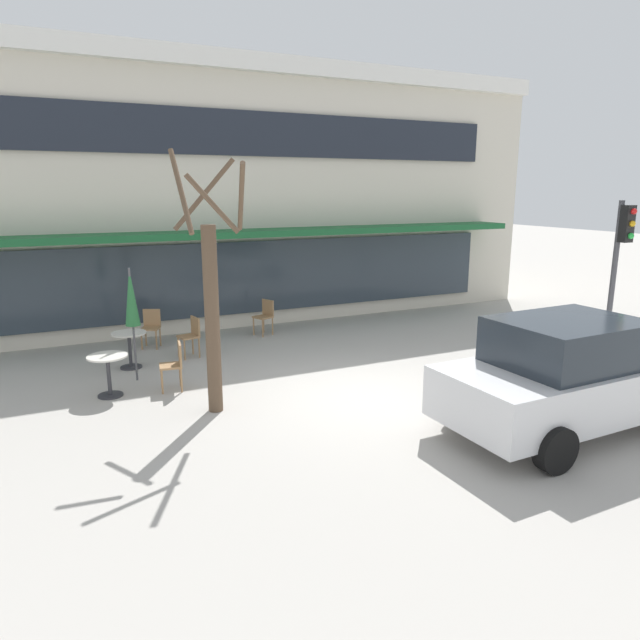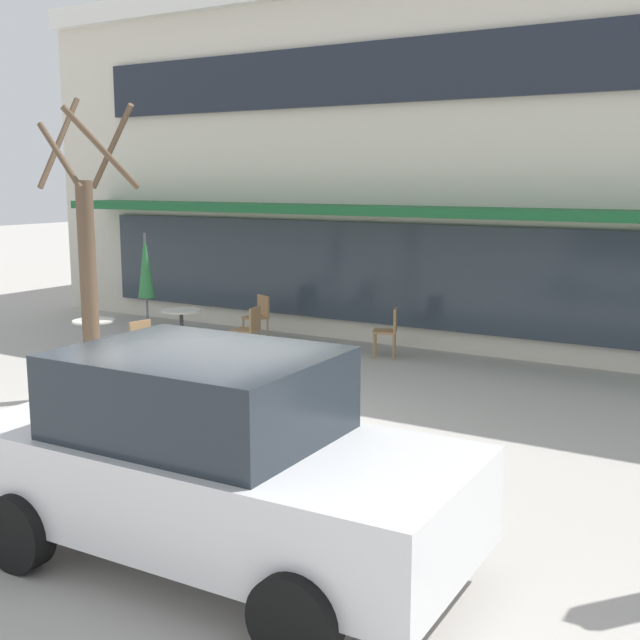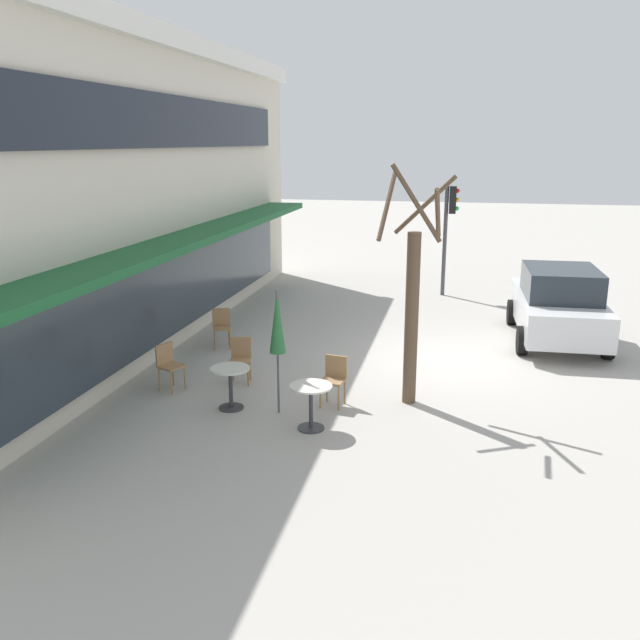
{
  "view_description": "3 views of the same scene",
  "coord_description": "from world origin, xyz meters",
  "px_view_note": "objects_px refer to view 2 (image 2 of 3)",
  "views": [
    {
      "loc": [
        -4.76,
        -8.42,
        3.64
      ],
      "look_at": [
        0.32,
        2.29,
        0.91
      ],
      "focal_mm": 32.0,
      "sensor_mm": 36.0,
      "label": 1
    },
    {
      "loc": [
        6.16,
        -7.43,
        3.11
      ],
      "look_at": [
        -0.33,
        3.24,
        0.9
      ],
      "focal_mm": 45.0,
      "sensor_mm": 36.0,
      "label": 2
    },
    {
      "loc": [
        -14.08,
        -0.35,
        4.59
      ],
      "look_at": [
        -0.18,
        2.62,
        0.83
      ],
      "focal_mm": 38.0,
      "sensor_mm": 36.0,
      "label": 3
    }
  ],
  "objects_px": {
    "cafe_table_near_wall": "(94,334)",
    "patio_umbrella_green_folded": "(146,267)",
    "parked_sedan": "(211,459)",
    "street_tree": "(88,268)",
    "cafe_chair_2": "(389,328)",
    "cafe_table_streetside": "(182,323)",
    "cafe_chair_0": "(259,314)",
    "cafe_chair_1": "(250,327)",
    "cafe_chair_3": "(137,342)"
  },
  "relations": [
    {
      "from": "cafe_chair_1",
      "to": "parked_sedan",
      "type": "height_order",
      "value": "parked_sedan"
    },
    {
      "from": "patio_umbrella_green_folded",
      "to": "cafe_chair_0",
      "type": "relative_size",
      "value": 2.47
    },
    {
      "from": "cafe_table_streetside",
      "to": "cafe_chair_2",
      "type": "height_order",
      "value": "cafe_chair_2"
    },
    {
      "from": "cafe_table_near_wall",
      "to": "street_tree",
      "type": "height_order",
      "value": "street_tree"
    },
    {
      "from": "cafe_chair_2",
      "to": "street_tree",
      "type": "distance_m",
      "value": 5.32
    },
    {
      "from": "patio_umbrella_green_folded",
      "to": "cafe_chair_0",
      "type": "xyz_separation_m",
      "value": [
        0.68,
        2.34,
        -1.1
      ]
    },
    {
      "from": "cafe_chair_0",
      "to": "patio_umbrella_green_folded",
      "type": "bearing_deg",
      "value": -106.08
    },
    {
      "from": "cafe_chair_1",
      "to": "cafe_chair_3",
      "type": "height_order",
      "value": "same"
    },
    {
      "from": "cafe_chair_0",
      "to": "street_tree",
      "type": "relative_size",
      "value": 0.21
    },
    {
      "from": "patio_umbrella_green_folded",
      "to": "street_tree",
      "type": "distance_m",
      "value": 2.4
    },
    {
      "from": "parked_sedan",
      "to": "patio_umbrella_green_folded",
      "type": "bearing_deg",
      "value": 137.07
    },
    {
      "from": "cafe_chair_0",
      "to": "street_tree",
      "type": "xyz_separation_m",
      "value": [
        0.31,
        -4.52,
        1.35
      ]
    },
    {
      "from": "cafe_table_streetside",
      "to": "cafe_chair_2",
      "type": "xyz_separation_m",
      "value": [
        3.5,
        1.44,
        0.01
      ]
    },
    {
      "from": "cafe_table_streetside",
      "to": "cafe_chair_2",
      "type": "bearing_deg",
      "value": 22.45
    },
    {
      "from": "cafe_table_streetside",
      "to": "cafe_chair_0",
      "type": "relative_size",
      "value": 0.85
    },
    {
      "from": "cafe_chair_2",
      "to": "patio_umbrella_green_folded",
      "type": "bearing_deg",
      "value": -146.48
    },
    {
      "from": "cafe_chair_0",
      "to": "street_tree",
      "type": "distance_m",
      "value": 4.73
    },
    {
      "from": "cafe_table_streetside",
      "to": "street_tree",
      "type": "relative_size",
      "value": 0.18
    },
    {
      "from": "cafe_chair_2",
      "to": "parked_sedan",
      "type": "xyz_separation_m",
      "value": [
        2.16,
        -7.58,
        0.35
      ]
    },
    {
      "from": "cafe_chair_1",
      "to": "cafe_chair_0",
      "type": "bearing_deg",
      "value": 118.97
    },
    {
      "from": "cafe_chair_3",
      "to": "street_tree",
      "type": "distance_m",
      "value": 1.92
    },
    {
      "from": "cafe_chair_2",
      "to": "street_tree",
      "type": "xyz_separation_m",
      "value": [
        -2.51,
        -4.49,
        1.35
      ]
    },
    {
      "from": "cafe_table_near_wall",
      "to": "cafe_table_streetside",
      "type": "relative_size",
      "value": 1.0
    },
    {
      "from": "cafe_chair_1",
      "to": "parked_sedan",
      "type": "xyz_separation_m",
      "value": [
        4.31,
        -6.39,
        0.35
      ]
    },
    {
      "from": "cafe_table_near_wall",
      "to": "cafe_chair_0",
      "type": "height_order",
      "value": "cafe_chair_0"
    },
    {
      "from": "cafe_table_streetside",
      "to": "cafe_chair_3",
      "type": "xyz_separation_m",
      "value": [
        0.57,
        -1.75,
        0.01
      ]
    },
    {
      "from": "cafe_chair_3",
      "to": "cafe_chair_1",
      "type": "bearing_deg",
      "value": 69.08
    },
    {
      "from": "patio_umbrella_green_folded",
      "to": "parked_sedan",
      "type": "height_order",
      "value": "patio_umbrella_green_folded"
    },
    {
      "from": "parked_sedan",
      "to": "street_tree",
      "type": "xyz_separation_m",
      "value": [
        -4.67,
        3.08,
        1.0
      ]
    },
    {
      "from": "cafe_chair_2",
      "to": "parked_sedan",
      "type": "height_order",
      "value": "parked_sedan"
    },
    {
      "from": "cafe_table_streetside",
      "to": "parked_sedan",
      "type": "bearing_deg",
      "value": -47.33
    },
    {
      "from": "patio_umbrella_green_folded",
      "to": "cafe_chair_3",
      "type": "distance_m",
      "value": 1.52
    },
    {
      "from": "cafe_chair_1",
      "to": "parked_sedan",
      "type": "bearing_deg",
      "value": -56.02
    },
    {
      "from": "cafe_chair_0",
      "to": "cafe_chair_2",
      "type": "relative_size",
      "value": 1.0
    },
    {
      "from": "patio_umbrella_green_folded",
      "to": "cafe_chair_2",
      "type": "relative_size",
      "value": 2.47
    },
    {
      "from": "cafe_chair_1",
      "to": "cafe_chair_3",
      "type": "xyz_separation_m",
      "value": [
        -0.77,
        -2.01,
        0.0
      ]
    },
    {
      "from": "cafe_chair_1",
      "to": "cafe_chair_2",
      "type": "bearing_deg",
      "value": 28.75
    },
    {
      "from": "cafe_table_near_wall",
      "to": "parked_sedan",
      "type": "xyz_separation_m",
      "value": [
        6.22,
        -4.55,
        0.36
      ]
    },
    {
      "from": "cafe_chair_2",
      "to": "cafe_chair_0",
      "type": "bearing_deg",
      "value": 179.47
    },
    {
      "from": "cafe_chair_2",
      "to": "cafe_chair_3",
      "type": "distance_m",
      "value": 4.32
    },
    {
      "from": "cafe_table_streetside",
      "to": "patio_umbrella_green_folded",
      "type": "relative_size",
      "value": 0.35
    },
    {
      "from": "cafe_chair_0",
      "to": "cafe_chair_2",
      "type": "xyz_separation_m",
      "value": [
        2.82,
        -0.03,
        0.0
      ]
    },
    {
      "from": "cafe_chair_2",
      "to": "parked_sedan",
      "type": "distance_m",
      "value": 7.88
    },
    {
      "from": "cafe_table_streetside",
      "to": "street_tree",
      "type": "bearing_deg",
      "value": -72.14
    },
    {
      "from": "cafe_table_near_wall",
      "to": "cafe_chair_2",
      "type": "bearing_deg",
      "value": 36.67
    },
    {
      "from": "cafe_table_near_wall",
      "to": "patio_umbrella_green_folded",
      "type": "relative_size",
      "value": 0.35
    },
    {
      "from": "cafe_table_streetside",
      "to": "patio_umbrella_green_folded",
      "type": "height_order",
      "value": "patio_umbrella_green_folded"
    },
    {
      "from": "cafe_table_near_wall",
      "to": "patio_umbrella_green_folded",
      "type": "height_order",
      "value": "patio_umbrella_green_folded"
    },
    {
      "from": "cafe_table_near_wall",
      "to": "cafe_chair_3",
      "type": "relative_size",
      "value": 0.85
    },
    {
      "from": "cafe_chair_0",
      "to": "cafe_table_near_wall",
      "type": "bearing_deg",
      "value": -112.1
    }
  ]
}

